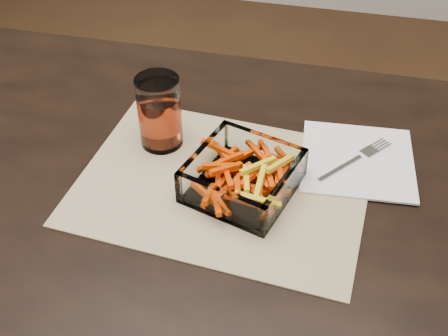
{
  "coord_description": "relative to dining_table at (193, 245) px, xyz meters",
  "views": [
    {
      "loc": [
        0.18,
        -0.57,
        1.37
      ],
      "look_at": [
        0.04,
        0.06,
        0.78
      ],
      "focal_mm": 45.0,
      "sensor_mm": 36.0,
      "label": 1
    }
  ],
  "objects": [
    {
      "name": "napkin",
      "position": [
        0.24,
        0.16,
        0.09
      ],
      "size": [
        0.2,
        0.2,
        0.0
      ],
      "primitive_type": "cube",
      "rotation": [
        0.0,
        0.0,
        0.07
      ],
      "color": "white",
      "rests_on": "placemat"
    },
    {
      "name": "fork",
      "position": [
        0.24,
        0.16,
        0.1
      ],
      "size": [
        0.12,
        0.13,
        0.0
      ],
      "rotation": [
        0.0,
        0.0,
        -0.69
      ],
      "color": "silver",
      "rests_on": "napkin"
    },
    {
      "name": "glass_bowl",
      "position": [
        0.07,
        0.05,
        0.12
      ],
      "size": [
        0.19,
        0.19,
        0.06
      ],
      "rotation": [
        0.0,
        0.0,
        -0.29
      ],
      "color": "white",
      "rests_on": "placemat"
    },
    {
      "name": "placemat",
      "position": [
        0.04,
        0.06,
        0.09
      ],
      "size": [
        0.47,
        0.36,
        0.0
      ],
      "primitive_type": "cube",
      "rotation": [
        0.0,
        0.0,
        -0.08
      ],
      "color": "tan",
      "rests_on": "dining_table"
    },
    {
      "name": "dining_table",
      "position": [
        0.0,
        0.0,
        0.0
      ],
      "size": [
        1.6,
        0.9,
        0.75
      ],
      "color": "black",
      "rests_on": "ground"
    },
    {
      "name": "tumbler",
      "position": [
        -0.09,
        0.14,
        0.15
      ],
      "size": [
        0.07,
        0.07,
        0.13
      ],
      "color": "white",
      "rests_on": "placemat"
    }
  ]
}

